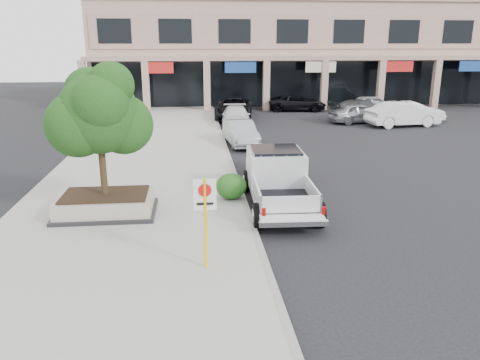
% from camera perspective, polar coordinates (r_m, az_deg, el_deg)
% --- Properties ---
extents(ground, '(120.00, 120.00, 0.00)m').
position_cam_1_polar(ground, '(14.10, 8.24, -6.94)').
color(ground, black).
rests_on(ground, ground).
extents(sidewalk, '(8.00, 52.00, 0.15)m').
position_cam_1_polar(sidewalk, '(19.45, -12.11, -0.32)').
color(sidewalk, gray).
rests_on(sidewalk, ground).
extents(curb, '(0.20, 52.00, 0.15)m').
position_cam_1_polar(curb, '(19.41, -0.45, 0.02)').
color(curb, gray).
rests_on(curb, ground).
extents(strip_mall, '(40.55, 12.43, 9.50)m').
position_cam_1_polar(strip_mall, '(47.83, 8.08, 15.28)').
color(strip_mall, tan).
rests_on(strip_mall, ground).
extents(planter, '(3.20, 2.20, 0.68)m').
position_cam_1_polar(planter, '(15.94, -16.02, -2.82)').
color(planter, black).
rests_on(planter, sidewalk).
extents(planter_tree, '(2.90, 2.55, 4.00)m').
position_cam_1_polar(planter_tree, '(15.39, -16.29, 7.78)').
color(planter_tree, black).
rests_on(planter_tree, planter).
extents(no_parking_sign, '(0.55, 0.09, 2.30)m').
position_cam_1_polar(no_parking_sign, '(11.36, -4.26, -3.80)').
color(no_parking_sign, yellow).
rests_on(no_parking_sign, sidewalk).
extents(hedge, '(1.10, 0.99, 0.93)m').
position_cam_1_polar(hedge, '(16.71, -1.07, -0.76)').
color(hedge, '#1B3F12').
rests_on(hedge, sidewalk).
extents(pickup_truck, '(2.40, 5.99, 1.86)m').
position_cam_1_polar(pickup_truck, '(16.26, 4.84, -0.16)').
color(pickup_truck, silver).
rests_on(pickup_truck, ground).
extents(curb_car_a, '(1.96, 4.33, 1.44)m').
position_cam_1_polar(curb_car_a, '(19.51, 4.18, 2.03)').
color(curb_car_a, '#2D2F32').
rests_on(curb_car_a, ground).
extents(curb_car_b, '(1.84, 4.25, 1.36)m').
position_cam_1_polar(curb_car_b, '(26.37, 0.09, 5.76)').
color(curb_car_b, '#919599').
rests_on(curb_car_b, ground).
extents(curb_car_c, '(2.14, 4.76, 1.35)m').
position_cam_1_polar(curb_car_c, '(32.24, -0.49, 7.70)').
color(curb_car_c, silver).
rests_on(curb_car_c, ground).
extents(curb_car_d, '(3.38, 6.01, 1.59)m').
position_cam_1_polar(curb_car_d, '(35.71, -0.74, 8.74)').
color(curb_car_d, black).
rests_on(curb_car_d, ground).
extents(lot_car_a, '(4.44, 2.44, 1.43)m').
position_cam_1_polar(lot_car_a, '(34.83, 14.17, 7.93)').
color(lot_car_a, gray).
rests_on(lot_car_a, ground).
extents(lot_car_b, '(5.22, 2.45, 1.66)m').
position_cam_1_polar(lot_car_b, '(34.28, 19.22, 7.58)').
color(lot_car_b, silver).
rests_on(lot_car_b, ground).
extents(lot_car_c, '(5.64, 3.76, 1.52)m').
position_cam_1_polar(lot_car_c, '(36.19, 14.71, 8.26)').
color(lot_car_c, '#2C2E31').
rests_on(lot_car_c, ground).
extents(lot_car_d, '(5.05, 2.74, 1.35)m').
position_cam_1_polar(lot_car_d, '(40.31, 7.00, 9.33)').
color(lot_car_d, black).
rests_on(lot_car_d, ground).
extents(lot_car_e, '(4.37, 2.02, 1.45)m').
position_cam_1_polar(lot_car_e, '(40.29, 15.90, 8.90)').
color(lot_car_e, '#A8ABB0').
rests_on(lot_car_e, ground).
extents(lot_car_f, '(4.45, 2.15, 1.40)m').
position_cam_1_polar(lot_car_f, '(36.94, 20.41, 7.84)').
color(lot_car_f, silver).
rests_on(lot_car_f, ground).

